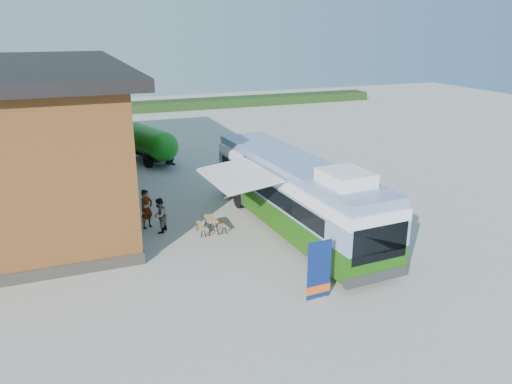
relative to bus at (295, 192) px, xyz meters
name	(u,v)px	position (x,y,z in m)	size (l,w,h in m)	color
ground	(288,240)	(-0.82, -1.06, -1.90)	(100.00, 100.00, 0.00)	#BCB7AD
barn	(34,137)	(-11.32, 8.94, 1.69)	(9.60, 21.20, 7.50)	brown
hedge	(215,103)	(7.18, 36.94, -1.40)	(40.00, 3.00, 1.00)	#264419
bus	(295,192)	(0.00, 0.00, 0.00)	(3.48, 13.07, 3.98)	#276010
awning	(242,174)	(-2.47, 0.43, 1.00)	(3.04, 4.59, 0.54)	white
banner	(319,275)	(-1.92, -6.06, -0.98)	(0.97, 0.22, 2.24)	navy
picnic_table	(211,222)	(-3.80, 1.11, -1.38)	(1.26, 1.13, 0.70)	tan
person_a	(147,209)	(-6.52, 2.74, -0.94)	(0.70, 0.46, 1.92)	#999999
person_b	(159,216)	(-6.06, 1.96, -1.06)	(0.82, 0.64, 1.69)	#999999
slurry_tanker	(148,142)	(-4.32, 14.98, -0.44)	(3.35, 6.63, 2.54)	#188418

